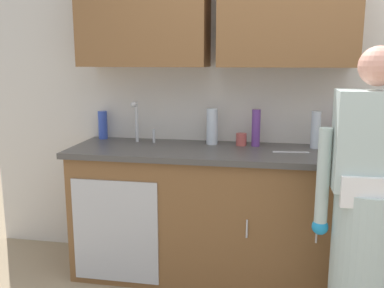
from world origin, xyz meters
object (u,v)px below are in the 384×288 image
(bottle_water_tall, at_px, (212,126))
(bottle_cleaner_spray, at_px, (103,125))
(sink, at_px, (137,148))
(person_at_sink, at_px, (366,224))
(bottle_dish_liquid, at_px, (340,128))
(cup_by_sink, at_px, (241,139))
(knife_on_counter, at_px, (291,152))
(bottle_soap, at_px, (316,130))
(bottle_water_short, at_px, (256,128))

(bottle_water_tall, bearing_deg, bottle_cleaner_spray, 175.86)
(sink, bearing_deg, person_at_sink, -22.64)
(sink, height_order, bottle_cleaner_spray, sink)
(bottle_cleaner_spray, bearing_deg, bottle_dish_liquid, 0.24)
(cup_by_sink, bearing_deg, bottle_cleaner_spray, 176.09)
(cup_by_sink, bearing_deg, bottle_water_tall, 176.98)
(cup_by_sink, height_order, knife_on_counter, cup_by_sink)
(bottle_soap, bearing_deg, cup_by_sink, 179.93)
(bottle_cleaner_spray, height_order, knife_on_counter, bottle_cleaner_spray)
(bottle_dish_liquid, bearing_deg, bottle_soap, -155.15)
(bottle_water_tall, distance_m, bottle_cleaner_spray, 0.87)
(person_at_sink, xyz_separation_m, bottle_water_tall, (-0.93, 0.77, 0.38))
(bottle_soap, relative_size, bottle_cleaner_spray, 1.21)
(bottle_soap, bearing_deg, sink, -173.17)
(person_at_sink, distance_m, cup_by_sink, 1.09)
(knife_on_counter, bearing_deg, cup_by_sink, -33.46)
(bottle_soap, height_order, bottle_cleaner_spray, bottle_soap)
(sink, bearing_deg, bottle_cleaner_spray, 146.65)
(bottle_dish_liquid, distance_m, knife_on_counter, 0.45)
(bottle_cleaner_spray, height_order, cup_by_sink, bottle_cleaner_spray)
(bottle_soap, distance_m, bottle_water_tall, 0.73)
(bottle_water_short, height_order, bottle_dish_liquid, same)
(bottle_cleaner_spray, xyz_separation_m, cup_by_sink, (1.08, -0.07, -0.06))
(bottle_water_short, height_order, bottle_soap, bottle_water_short)
(sink, xyz_separation_m, bottle_water_tall, (0.53, 0.16, 0.15))
(bottle_soap, relative_size, cup_by_sink, 2.96)
(person_at_sink, height_order, cup_by_sink, person_at_sink)
(bottle_cleaner_spray, bearing_deg, bottle_soap, -2.68)
(cup_by_sink, distance_m, knife_on_counter, 0.39)
(bottle_soap, bearing_deg, bottle_water_short, -179.65)
(bottle_water_short, relative_size, knife_on_counter, 1.10)
(sink, distance_m, bottle_cleaner_spray, 0.43)
(person_at_sink, relative_size, cup_by_sink, 18.36)
(bottle_cleaner_spray, relative_size, cup_by_sink, 2.46)
(bottle_soap, distance_m, bottle_dish_liquid, 0.20)
(person_at_sink, distance_m, bottle_dish_liquid, 0.92)
(bottle_soap, xyz_separation_m, bottle_water_tall, (-0.73, 0.01, 0.00))
(bottle_dish_liquid, height_order, knife_on_counter, bottle_dish_liquid)
(bottle_water_short, bearing_deg, cup_by_sink, 178.26)
(sink, relative_size, bottle_water_tall, 1.90)
(bottle_water_short, distance_m, bottle_dish_liquid, 0.59)
(person_at_sink, relative_size, bottle_dish_liquid, 6.16)
(knife_on_counter, bearing_deg, bottle_water_short, -41.93)
(bottle_water_tall, bearing_deg, sink, -162.87)
(person_at_sink, distance_m, bottle_cleaner_spray, 2.02)
(sink, distance_m, cup_by_sink, 0.76)
(bottle_water_short, xyz_separation_m, bottle_soap, (0.41, 0.00, -0.00))
(sink, relative_size, bottle_water_short, 1.90)
(bottle_dish_liquid, xyz_separation_m, cup_by_sink, (-0.69, -0.08, -0.09))
(bottle_water_short, distance_m, cup_by_sink, 0.13)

